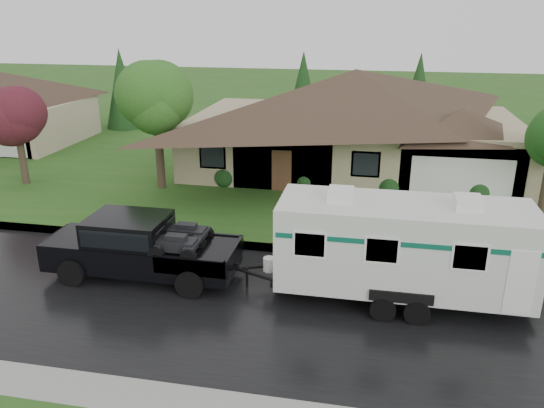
{
  "coord_description": "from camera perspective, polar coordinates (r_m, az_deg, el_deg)",
  "views": [
    {
      "loc": [
        3.2,
        -16.21,
        8.76
      ],
      "look_at": [
        -0.36,
        2.0,
        1.98
      ],
      "focal_mm": 35.0,
      "sensor_mm": 36.0,
      "label": 1
    }
  ],
  "objects": [
    {
      "name": "ground",
      "position": [
        18.7,
        -0.08,
        -7.87
      ],
      "size": [
        140.0,
        140.0,
        0.0
      ],
      "primitive_type": "plane",
      "color": "#25551A",
      "rests_on": "ground"
    },
    {
      "name": "road",
      "position": [
        16.99,
        -1.41,
        -10.95
      ],
      "size": [
        140.0,
        8.0,
        0.01
      ],
      "primitive_type": "cube",
      "color": "black",
      "rests_on": "ground"
    },
    {
      "name": "curb",
      "position": [
        20.65,
        1.13,
        -4.81
      ],
      "size": [
        140.0,
        0.5,
        0.15
      ],
      "primitive_type": "cube",
      "color": "gray",
      "rests_on": "ground"
    },
    {
      "name": "lawn",
      "position": [
        32.55,
        5.04,
        4.51
      ],
      "size": [
        140.0,
        26.0,
        0.15
      ],
      "primitive_type": "cube",
      "color": "#25551A",
      "rests_on": "ground"
    },
    {
      "name": "house_main",
      "position": [
        30.5,
        9.35,
        10.05
      ],
      "size": [
        19.44,
        10.8,
        6.9
      ],
      "color": "#9B8F69",
      "rests_on": "lawn"
    },
    {
      "name": "house_far",
      "position": [
        41.05,
        -26.99,
        9.82
      ],
      "size": [
        10.8,
        8.64,
        5.8
      ],
      "color": "#BEA88D",
      "rests_on": "lawn"
    },
    {
      "name": "tree_left_green",
      "position": [
        27.05,
        -12.4,
        10.65
      ],
      "size": [
        3.83,
        3.83,
        6.34
      ],
      "color": "#382B1E",
      "rests_on": "lawn"
    },
    {
      "name": "tree_red",
      "position": [
        30.26,
        -25.86,
        8.4
      ],
      "size": [
        3.07,
        3.07,
        5.08
      ],
      "color": "#382B1E",
      "rests_on": "lawn"
    },
    {
      "name": "shrub_row",
      "position": [
        26.79,
        7.99,
        2.25
      ],
      "size": [
        13.6,
        1.0,
        1.0
      ],
      "color": "#143814",
      "rests_on": "lawn"
    },
    {
      "name": "pickup_truck",
      "position": [
        18.87,
        -14.18,
        -4.29
      ],
      "size": [
        6.58,
        2.5,
        2.19
      ],
      "color": "black",
      "rests_on": "ground"
    },
    {
      "name": "travel_trailer",
      "position": [
        16.93,
        13.87,
        -4.34
      ],
      "size": [
        8.11,
        2.85,
        3.64
      ],
      "color": "silver",
      "rests_on": "ground"
    }
  ]
}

